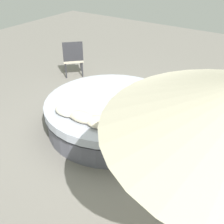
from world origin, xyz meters
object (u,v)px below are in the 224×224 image
(patio_chair, at_px, (73,56))
(side_table, at_px, (222,176))
(throw_pillow_0, at_px, (67,111))
(throw_pillow_3, at_px, (118,122))
(throw_pillow_2, at_px, (98,121))
(round_bed, at_px, (112,114))
(throw_pillow_4, at_px, (137,120))
(throw_pillow_1, at_px, (82,117))

(patio_chair, distance_m, side_table, 4.96)
(throw_pillow_0, relative_size, throw_pillow_3, 0.94)
(throw_pillow_3, bearing_deg, throw_pillow_2, 18.99)
(round_bed, distance_m, side_table, 2.31)
(throw_pillow_3, height_order, patio_chair, patio_chair)
(throw_pillow_0, relative_size, throw_pillow_2, 1.11)
(throw_pillow_0, distance_m, patio_chair, 3.01)
(throw_pillow_3, bearing_deg, throw_pillow_4, -125.79)
(throw_pillow_0, xyz_separation_m, patio_chair, (1.90, -2.34, -0.10))
(throw_pillow_0, xyz_separation_m, throw_pillow_3, (-0.97, -0.15, 0.03))
(round_bed, height_order, throw_pillow_1, throw_pillow_1)
(throw_pillow_2, bearing_deg, side_table, -170.50)
(throw_pillow_1, xyz_separation_m, throw_pillow_4, (-0.83, -0.42, 0.01))
(throw_pillow_3, height_order, side_table, throw_pillow_3)
(throw_pillow_3, xyz_separation_m, side_table, (-1.68, -0.23, -0.45))
(patio_chair, bearing_deg, throw_pillow_0, -96.07)
(throw_pillow_2, xyz_separation_m, throw_pillow_3, (-0.32, -0.11, 0.04))
(throw_pillow_1, bearing_deg, throw_pillow_0, -0.45)
(throw_pillow_1, distance_m, throw_pillow_3, 0.65)
(throw_pillow_0, distance_m, throw_pillow_4, 1.24)
(throw_pillow_4, bearing_deg, throw_pillow_2, 36.69)
(round_bed, distance_m, patio_chair, 2.75)
(patio_chair, bearing_deg, throw_pillow_4, -77.14)
(throw_pillow_2, xyz_separation_m, patio_chair, (2.55, -2.30, -0.09))
(throw_pillow_4, bearing_deg, round_bed, -27.77)
(throw_pillow_4, height_order, patio_chair, patio_chair)
(throw_pillow_4, bearing_deg, patio_chair, -31.99)
(round_bed, distance_m, throw_pillow_3, 0.98)
(throw_pillow_4, height_order, side_table, throw_pillow_4)
(round_bed, distance_m, throw_pillow_4, 0.96)
(throw_pillow_3, relative_size, side_table, 1.07)
(throw_pillow_3, distance_m, side_table, 1.75)
(throw_pillow_1, bearing_deg, throw_pillow_2, -172.36)
(throw_pillow_1, relative_size, side_table, 1.14)
(round_bed, bearing_deg, throw_pillow_0, 65.07)
(round_bed, height_order, throw_pillow_3, throw_pillow_3)
(throw_pillow_0, height_order, throw_pillow_1, throw_pillow_1)
(throw_pillow_1, bearing_deg, patio_chair, -46.25)
(round_bed, xyz_separation_m, throw_pillow_4, (-0.78, 0.41, 0.37))
(throw_pillow_1, bearing_deg, throw_pillow_4, -152.83)
(throw_pillow_3, bearing_deg, round_bed, -49.56)
(throw_pillow_1, bearing_deg, round_bed, -93.14)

